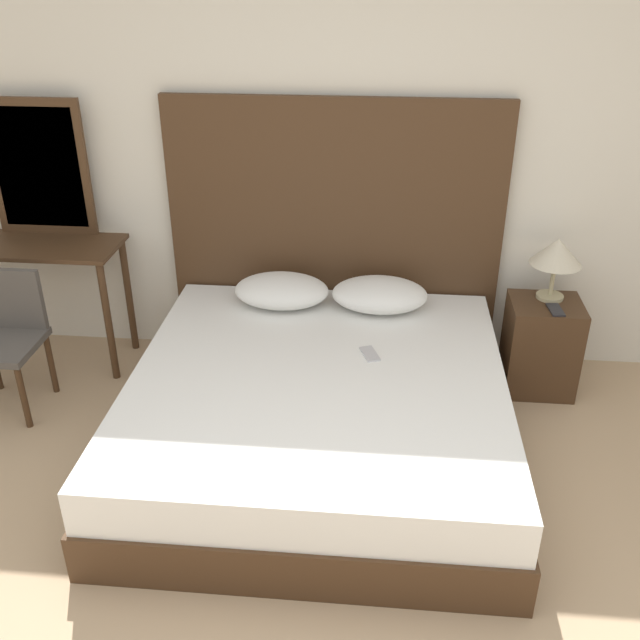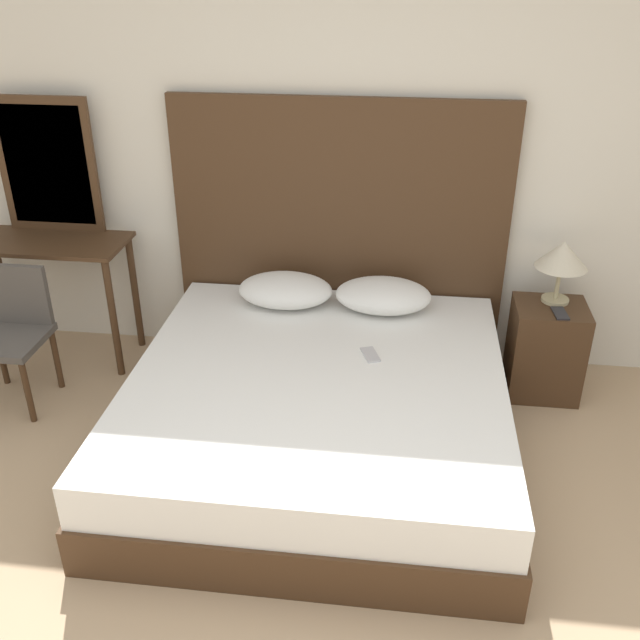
# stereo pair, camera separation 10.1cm
# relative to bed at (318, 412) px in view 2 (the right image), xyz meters

# --- Properties ---
(wall_back) EXTENTS (10.00, 0.06, 2.70)m
(wall_back) POSITION_rel_bed_xyz_m (0.15, 1.09, 1.12)
(wall_back) COLOR silver
(wall_back) RESTS_ON ground_plane
(bed) EXTENTS (1.89, 1.98, 0.47)m
(bed) POSITION_rel_bed_xyz_m (0.00, 0.00, 0.00)
(bed) COLOR #422B19
(bed) RESTS_ON ground_plane
(headboard) EXTENTS (1.99, 0.05, 1.62)m
(headboard) POSITION_rel_bed_xyz_m (0.00, 1.02, 0.58)
(headboard) COLOR #422B19
(headboard) RESTS_ON ground_plane
(pillow_left) EXTENTS (0.55, 0.38, 0.18)m
(pillow_left) POSITION_rel_bed_xyz_m (-0.29, 0.75, 0.33)
(pillow_left) COLOR white
(pillow_left) RESTS_ON bed
(pillow_right) EXTENTS (0.55, 0.38, 0.18)m
(pillow_right) POSITION_rel_bed_xyz_m (0.29, 0.75, 0.33)
(pillow_right) COLOR white
(pillow_right) RESTS_ON bed
(phone_on_bed) EXTENTS (0.12, 0.17, 0.01)m
(phone_on_bed) POSITION_rel_bed_xyz_m (0.25, 0.21, 0.24)
(phone_on_bed) COLOR #B7B7BC
(phone_on_bed) RESTS_ON bed
(nightstand) EXTENTS (0.40, 0.36, 0.56)m
(nightstand) POSITION_rel_bed_xyz_m (1.24, 0.72, 0.05)
(nightstand) COLOR #422B19
(nightstand) RESTS_ON ground_plane
(table_lamp) EXTENTS (0.29, 0.29, 0.36)m
(table_lamp) POSITION_rel_bed_xyz_m (1.26, 0.79, 0.60)
(table_lamp) COLOR tan
(table_lamp) RESTS_ON nightstand
(phone_on_nightstand) EXTENTS (0.08, 0.16, 0.01)m
(phone_on_nightstand) POSITION_rel_bed_xyz_m (1.26, 0.63, 0.33)
(phone_on_nightstand) COLOR #232328
(phone_on_nightstand) RESTS_ON nightstand
(vanity_desk) EXTENTS (0.97, 0.45, 0.79)m
(vanity_desk) POSITION_rel_bed_xyz_m (-1.75, 0.77, 0.41)
(vanity_desk) COLOR #422B19
(vanity_desk) RESTS_ON ground_plane
(vanity_mirror) EXTENTS (0.60, 0.03, 0.81)m
(vanity_mirror) POSITION_rel_bed_xyz_m (-1.75, 0.96, 0.96)
(vanity_mirror) COLOR #422B19
(vanity_mirror) RESTS_ON vanity_desk
(chair) EXTENTS (0.41, 0.41, 0.78)m
(chair) POSITION_rel_bed_xyz_m (-1.78, 0.30, 0.22)
(chair) COLOR #4C4742
(chair) RESTS_ON ground_plane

